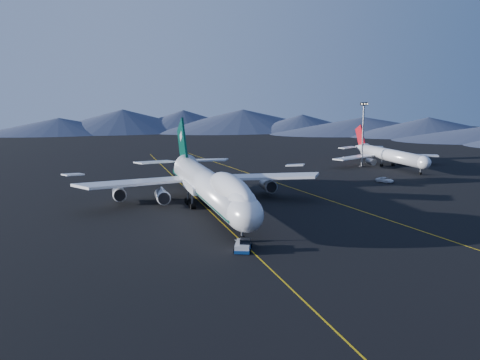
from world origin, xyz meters
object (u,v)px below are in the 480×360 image
object	(u,v)px
pushback_tug	(243,247)
service_van	(385,180)
second_jet	(388,155)
boeing_747	(208,185)
floodlight_mast	(363,134)

from	to	relation	value
pushback_tug	service_van	world-z (taller)	pushback_tug
second_jet	service_van	distance (m)	34.25
second_jet	boeing_747	bearing A→B (deg)	-126.48
boeing_747	pushback_tug	size ratio (longest dim) A/B	12.75
boeing_747	floodlight_mast	world-z (taller)	floodlight_mast
second_jet	floodlight_mast	xyz separation A→B (m)	(-9.17, 2.23, 7.33)
boeing_747	second_jet	xyz separation A→B (m)	(76.69, 49.65, -1.70)
boeing_747	floodlight_mast	size ratio (longest dim) A/B	3.21
service_van	floodlight_mast	distance (m)	33.93
boeing_747	service_van	size ratio (longest dim) A/B	13.64
pushback_tug	floodlight_mast	world-z (taller)	floodlight_mast
pushback_tug	floodlight_mast	size ratio (longest dim) A/B	0.25
pushback_tug	floodlight_mast	xyz separation A→B (m)	(68.85, 83.54, 10.74)
pushback_tug	second_jet	bearing A→B (deg)	67.39
boeing_747	floodlight_mast	xyz separation A→B (m)	(67.52, 51.88, 5.62)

